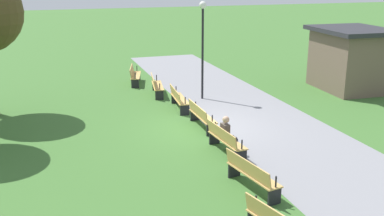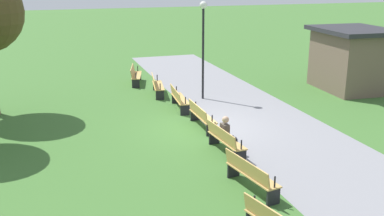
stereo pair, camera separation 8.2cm
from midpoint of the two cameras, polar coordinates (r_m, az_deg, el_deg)
name	(u,v)px [view 1 (the left image)]	position (r m, az deg, el deg)	size (l,w,h in m)	color
ground_plane	(203,128)	(16.54, 1.25, -2.52)	(120.00, 120.00, 0.00)	#3D6B2D
path_paving	(261,121)	(17.44, 8.59, -1.67)	(29.82, 4.38, 0.01)	gray
bench_0	(134,75)	(23.22, -7.44, 4.23)	(1.97, 0.93, 0.89)	tan
bench_1	(156,85)	(20.95, -4.69, 2.94)	(1.97, 0.78, 0.89)	tan
bench_2	(178,98)	(18.66, -1.88, 1.26)	(1.95, 0.63, 0.89)	tan
bench_3	(201,116)	(16.37, 1.03, -0.97)	(1.91, 0.47, 0.89)	tan
bench_4	(225,139)	(14.09, 4.07, -4.00)	(1.95, 0.63, 0.89)	tan
bench_5	(251,174)	(11.84, 7.34, -8.28)	(1.97, 0.78, 0.89)	tan
person_seated	(228,133)	(14.19, 4.40, -3.18)	(0.35, 0.54, 1.20)	#4C4238
lamp_post	(203,33)	(19.81, 1.25, 9.54)	(0.32, 0.32, 4.32)	black
kiosk	(351,58)	(23.04, 19.47, 5.96)	(4.02, 3.41, 2.98)	brown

